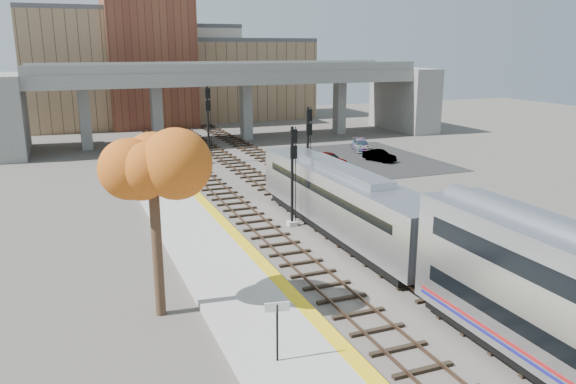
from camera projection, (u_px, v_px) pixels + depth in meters
name	position (u px, v px, depth m)	size (l,w,h in m)	color
ground	(390.00, 282.00, 27.79)	(160.00, 160.00, 0.00)	#47423D
platform	(251.00, 303.00, 25.13)	(4.50, 60.00, 0.35)	#9E9E99
yellow_strip	(291.00, 292.00, 25.77)	(0.70, 60.00, 0.01)	yellow
tracks	(306.00, 212.00, 39.33)	(10.70, 95.00, 0.25)	black
overpass	(230.00, 93.00, 68.52)	(54.00, 12.00, 9.50)	slate
buildings_far	(167.00, 70.00, 86.05)	(43.00, 21.00, 20.60)	#927454
parking_lot	(362.00, 159.00, 57.99)	(14.00, 18.00, 0.04)	black
locomotive	(341.00, 199.00, 34.19)	(3.02, 19.05, 4.10)	#A8AAB2
signal_mast_near	(293.00, 179.00, 35.70)	(0.60, 0.64, 6.47)	#9E9E99
signal_mast_mid	(308.00, 153.00, 43.25)	(0.60, 0.64, 6.87)	#9E9E99
signal_mast_far	(208.00, 125.00, 55.08)	(0.60, 0.64, 7.59)	#9E9E99
station_sign	(277.00, 319.00, 19.77)	(0.89, 0.21, 2.27)	black
tree	(152.00, 170.00, 22.82)	(3.60, 3.60, 8.69)	#382619
car_a	(329.00, 159.00, 54.59)	(1.58, 3.93, 1.34)	#99999E
car_b	(379.00, 156.00, 56.73)	(1.22, 3.51, 1.16)	#99999E
car_c	(361.00, 145.00, 62.51)	(1.75, 4.30, 1.25)	#99999E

